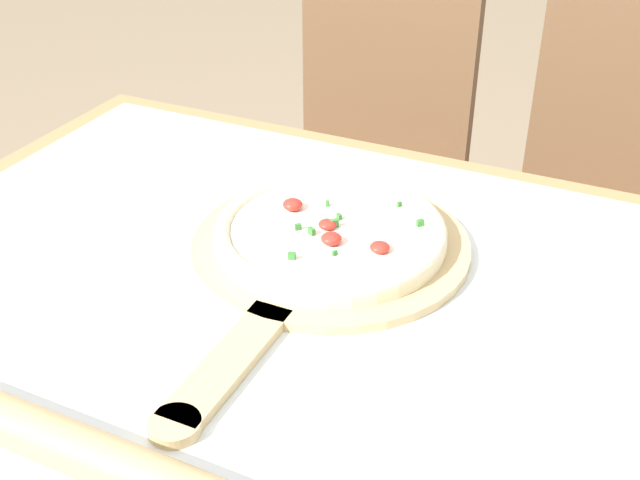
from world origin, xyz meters
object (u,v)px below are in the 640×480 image
object	(u,v)px
pizza	(330,232)
chair_left	(369,153)
pizza_peel	(322,254)
rolling_pin	(61,443)
chair_right	(616,202)

from	to	relation	value
pizza	chair_left	xyz separation A→B (m)	(-0.22, 0.68, -0.23)
pizza_peel	chair_left	bearing A→B (deg)	107.22
rolling_pin	chair_right	xyz separation A→B (m)	(0.35, 1.09, -0.23)
pizza	chair_left	bearing A→B (deg)	107.76
pizza_peel	chair_left	xyz separation A→B (m)	(-0.22, 0.71, -0.22)
pizza_peel	rolling_pin	bearing A→B (deg)	-99.65
rolling_pin	pizza_peel	bearing A→B (deg)	80.35
chair_left	pizza_peel	bearing A→B (deg)	-72.83
pizza_peel	rolling_pin	xyz separation A→B (m)	(-0.07, -0.39, 0.02)
pizza_peel	chair_left	size ratio (longest dim) A/B	0.60
pizza_peel	pizza	xyz separation A→B (m)	(0.00, 0.02, 0.02)
rolling_pin	chair_right	bearing A→B (deg)	72.09
pizza	chair_right	xyz separation A→B (m)	(0.29, 0.68, -0.23)
pizza_peel	chair_right	size ratio (longest dim) A/B	0.60
pizza	chair_right	world-z (taller)	chair_right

